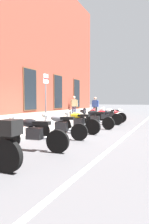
{
  "coord_description": "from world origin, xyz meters",
  "views": [
    {
      "loc": [
        -7.64,
        -4.71,
        1.41
      ],
      "look_at": [
        1.0,
        -0.48,
        0.86
      ],
      "focal_mm": 31.0,
      "sensor_mm": 36.0,
      "label": 1
    }
  ],
  "objects": [
    {
      "name": "pedestrian_blue_top",
      "position": [
        7.71,
        0.86,
        1.03
      ],
      "size": [
        0.22,
        0.59,
        1.62
      ],
      "color": "black",
      "rests_on": "sidewalk"
    },
    {
      "name": "motorcycle_black_sport",
      "position": [
        1.61,
        -1.22,
        0.57
      ],
      "size": [
        0.62,
        2.14,
        1.06
      ],
      "color": "black",
      "rests_on": "ground_plane"
    },
    {
      "name": "ground_plane",
      "position": [
        0.0,
        0.0,
        0.0
      ],
      "size": [
        140.0,
        140.0,
        0.0
      ],
      "primitive_type": "plane",
      "color": "#424244"
    },
    {
      "name": "sidewalk",
      "position": [
        0.0,
        1.4,
        0.06
      ],
      "size": [
        28.72,
        2.81,
        0.12
      ],
      "primitive_type": "cube",
      "color": "gray",
      "rests_on": "ground_plane"
    },
    {
      "name": "pedestrian_tan_coat",
      "position": [
        6.74,
        2.37,
        1.08
      ],
      "size": [
        0.36,
        0.54,
        1.7
      ],
      "color": "#2D3351",
      "rests_on": "sidewalk"
    },
    {
      "name": "motorcycle_grey_naked",
      "position": [
        -1.6,
        -1.14,
        0.48
      ],
      "size": [
        0.7,
        2.03,
        0.97
      ],
      "color": "black",
      "rests_on": "ground_plane"
    },
    {
      "name": "motorcycle_red_sport",
      "position": [
        3.35,
        -1.19,
        0.55
      ],
      "size": [
        0.7,
        2.18,
        0.99
      ],
      "color": "black",
      "rests_on": "ground_plane"
    },
    {
      "name": "lane_stripe",
      "position": [
        0.0,
        -3.2,
        0.0
      ],
      "size": [
        28.72,
        0.12,
        0.01
      ],
      "primitive_type": "cube",
      "color": "silver",
      "rests_on": "ground_plane"
    },
    {
      "name": "motorcycle_black_naked",
      "position": [
        -3.32,
        -1.27,
        0.49
      ],
      "size": [
        0.65,
        2.14,
        0.98
      ],
      "color": "black",
      "rests_on": "ground_plane"
    },
    {
      "name": "motorcycle_white_sport",
      "position": [
        4.86,
        -1.19,
        0.56
      ],
      "size": [
        0.62,
        2.05,
        1.03
      ],
      "color": "black",
      "rests_on": "ground_plane"
    },
    {
      "name": "motorcycle_yellow_naked",
      "position": [
        -0.1,
        -1.17,
        0.49
      ],
      "size": [
        0.62,
        2.04,
        0.98
      ],
      "color": "black",
      "rests_on": "ground_plane"
    },
    {
      "name": "parking_sign",
      "position": [
        0.04,
        0.57,
        1.79
      ],
      "size": [
        0.36,
        0.07,
        2.59
      ],
      "color": "#4C4C51",
      "rests_on": "sidewalk"
    }
  ]
}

